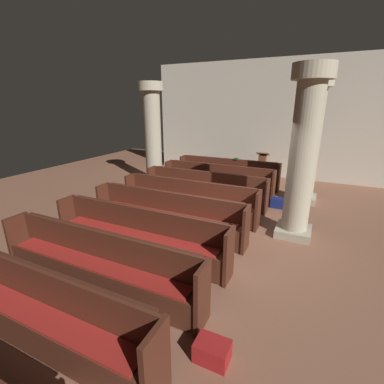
{
  "coord_description": "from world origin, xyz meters",
  "views": [
    {
      "loc": [
        1.81,
        -5.17,
        2.83
      ],
      "look_at": [
        -0.93,
        0.61,
        0.75
      ],
      "focal_mm": 25.13,
      "sensor_mm": 36.0,
      "label": 1
    }
  ],
  "objects_px": {
    "hymn_book": "(236,159)",
    "pillar_aisle_side": "(309,140)",
    "pew_row_2": "(204,187)",
    "pillar_aisle_rear": "(303,154)",
    "pew_row_3": "(188,198)",
    "kneeler_box_red": "(212,351)",
    "kneeler_box_navy": "(277,203)",
    "pew_row_6": "(96,261)",
    "pew_row_4": "(167,213)",
    "pew_row_1": "(217,178)",
    "lectern": "(262,168)",
    "pew_row_0": "(228,171)",
    "pillar_far_side": "(153,133)",
    "pew_row_7": "(30,306)",
    "pew_row_5": "(138,232)"
  },
  "relations": [
    {
      "from": "pew_row_1",
      "to": "pew_row_2",
      "type": "relative_size",
      "value": 1.0
    },
    {
      "from": "pew_row_6",
      "to": "kneeler_box_navy",
      "type": "relative_size",
      "value": 10.33
    },
    {
      "from": "pew_row_7",
      "to": "pillar_aisle_rear",
      "type": "relative_size",
      "value": 1.04
    },
    {
      "from": "pillar_far_side",
      "to": "lectern",
      "type": "distance_m",
      "value": 4.45
    },
    {
      "from": "pew_row_4",
      "to": "kneeler_box_red",
      "type": "bearing_deg",
      "value": -50.87
    },
    {
      "from": "pew_row_3",
      "to": "kneeler_box_red",
      "type": "distance_m",
      "value": 4.3
    },
    {
      "from": "lectern",
      "to": "pew_row_3",
      "type": "bearing_deg",
      "value": -102.09
    },
    {
      "from": "pew_row_5",
      "to": "lectern",
      "type": "height_order",
      "value": "lectern"
    },
    {
      "from": "pew_row_6",
      "to": "kneeler_box_red",
      "type": "distance_m",
      "value": 2.2
    },
    {
      "from": "pew_row_7",
      "to": "pillar_aisle_side",
      "type": "distance_m",
      "value": 7.58
    },
    {
      "from": "pillar_aisle_rear",
      "to": "kneeler_box_navy",
      "type": "xyz_separation_m",
      "value": [
        -0.59,
        1.63,
        -1.73
      ]
    },
    {
      "from": "pew_row_4",
      "to": "lectern",
      "type": "xyz_separation_m",
      "value": [
        0.99,
        5.71,
        -0.04
      ]
    },
    {
      "from": "kneeler_box_red",
      "to": "kneeler_box_navy",
      "type": "distance_m",
      "value": 5.37
    },
    {
      "from": "pew_row_1",
      "to": "kneeler_box_red",
      "type": "height_order",
      "value": "pew_row_1"
    },
    {
      "from": "pew_row_7",
      "to": "pillar_aisle_rear",
      "type": "xyz_separation_m",
      "value": [
        2.65,
        4.42,
        1.37
      ]
    },
    {
      "from": "pillar_far_side",
      "to": "pew_row_1",
      "type": "bearing_deg",
      "value": -4.29
    },
    {
      "from": "kneeler_box_navy",
      "to": "pew_row_6",
      "type": "bearing_deg",
      "value": -112.56
    },
    {
      "from": "pew_row_1",
      "to": "pew_row_7",
      "type": "relative_size",
      "value": 1.0
    },
    {
      "from": "pew_row_3",
      "to": "hymn_book",
      "type": "relative_size",
      "value": 19.13
    },
    {
      "from": "pew_row_0",
      "to": "pew_row_5",
      "type": "relative_size",
      "value": 1.0
    },
    {
      "from": "kneeler_box_red",
      "to": "pew_row_2",
      "type": "bearing_deg",
      "value": 113.87
    },
    {
      "from": "pew_row_2",
      "to": "pew_row_4",
      "type": "bearing_deg",
      "value": -90.0
    },
    {
      "from": "pew_row_0",
      "to": "hymn_book",
      "type": "height_order",
      "value": "hymn_book"
    },
    {
      "from": "pew_row_7",
      "to": "kneeler_box_navy",
      "type": "bearing_deg",
      "value": 71.22
    },
    {
      "from": "pillar_aisle_side",
      "to": "pew_row_1",
      "type": "bearing_deg",
      "value": -171.9
    },
    {
      "from": "pew_row_4",
      "to": "hymn_book",
      "type": "xyz_separation_m",
      "value": [
        0.24,
        4.58,
        0.46
      ]
    },
    {
      "from": "pew_row_6",
      "to": "lectern",
      "type": "xyz_separation_m",
      "value": [
        0.99,
        7.91,
        -0.04
      ]
    },
    {
      "from": "pew_row_1",
      "to": "pew_row_6",
      "type": "height_order",
      "value": "same"
    },
    {
      "from": "lectern",
      "to": "pew_row_1",
      "type": "bearing_deg",
      "value": -112.24
    },
    {
      "from": "pew_row_5",
      "to": "pew_row_1",
      "type": "bearing_deg",
      "value": 90.0
    },
    {
      "from": "pillar_aisle_side",
      "to": "pew_row_2",
      "type": "bearing_deg",
      "value": -150.91
    },
    {
      "from": "pew_row_0",
      "to": "pillar_far_side",
      "type": "xyz_separation_m",
      "value": [
        -2.6,
        -0.9,
        1.37
      ]
    },
    {
      "from": "pew_row_1",
      "to": "pew_row_3",
      "type": "height_order",
      "value": "same"
    },
    {
      "from": "pew_row_2",
      "to": "pillar_aisle_rear",
      "type": "distance_m",
      "value": 3.17
    },
    {
      "from": "hymn_book",
      "to": "pillar_aisle_side",
      "type": "bearing_deg",
      "value": -20.67
    },
    {
      "from": "pew_row_0",
      "to": "pew_row_7",
      "type": "height_order",
      "value": "same"
    },
    {
      "from": "pew_row_2",
      "to": "kneeler_box_red",
      "type": "bearing_deg",
      "value": -66.13
    },
    {
      "from": "pew_row_7",
      "to": "kneeler_box_navy",
      "type": "relative_size",
      "value": 10.33
    },
    {
      "from": "pew_row_7",
      "to": "pillar_aisle_rear",
      "type": "bearing_deg",
      "value": 59.06
    },
    {
      "from": "pew_row_5",
      "to": "pew_row_7",
      "type": "xyz_separation_m",
      "value": [
        0.0,
        -2.2,
        0.0
      ]
    },
    {
      "from": "pew_row_2",
      "to": "kneeler_box_red",
      "type": "relative_size",
      "value": 9.36
    },
    {
      "from": "pew_row_4",
      "to": "kneeler_box_red",
      "type": "xyz_separation_m",
      "value": [
        2.13,
        -2.62,
        -0.37
      ]
    },
    {
      "from": "pillar_aisle_rear",
      "to": "pew_row_4",
      "type": "bearing_deg",
      "value": -156.95
    },
    {
      "from": "pew_row_5",
      "to": "hymn_book",
      "type": "distance_m",
      "value": 5.7
    },
    {
      "from": "pew_row_0",
      "to": "pew_row_4",
      "type": "distance_m",
      "value": 4.39
    },
    {
      "from": "pew_row_1",
      "to": "pillar_aisle_rear",
      "type": "distance_m",
      "value": 3.69
    },
    {
      "from": "pew_row_1",
      "to": "pillar_far_side",
      "type": "xyz_separation_m",
      "value": [
        -2.6,
        0.2,
        1.37
      ]
    },
    {
      "from": "pillar_aisle_side",
      "to": "pillar_aisle_rear",
      "type": "height_order",
      "value": "same"
    },
    {
      "from": "pew_row_1",
      "to": "pillar_aisle_rear",
      "type": "bearing_deg",
      "value": -39.26
    },
    {
      "from": "pew_row_1",
      "to": "kneeler_box_navy",
      "type": "bearing_deg",
      "value": -14.69
    }
  ]
}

